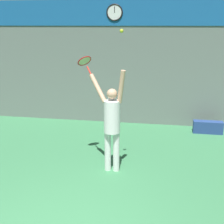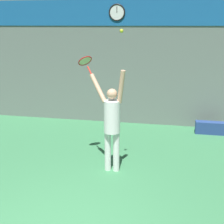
# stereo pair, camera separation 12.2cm
# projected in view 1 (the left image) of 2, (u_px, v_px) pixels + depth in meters

# --- Properties ---
(back_wall) EXTENTS (18.00, 0.10, 5.00)m
(back_wall) POSITION_uv_depth(u_px,v_px,m) (120.00, 39.00, 8.95)
(back_wall) COLOR slate
(back_wall) RESTS_ON ground_plane
(sponsor_banner) EXTENTS (7.93, 0.02, 0.71)m
(sponsor_banner) POSITION_uv_depth(u_px,v_px,m) (120.00, 12.00, 8.69)
(sponsor_banner) COLOR #195B9E
(scoreboard_clock) EXTENTS (0.47, 0.04, 0.47)m
(scoreboard_clock) POSITION_uv_depth(u_px,v_px,m) (115.00, 12.00, 8.70)
(scoreboard_clock) COLOR white
(tennis_player) EXTENTS (0.82, 0.49, 2.09)m
(tennis_player) POSITION_uv_depth(u_px,v_px,m) (112.00, 121.00, 6.17)
(tennis_player) COLOR white
(tennis_player) RESTS_ON ground_plane
(tennis_racket) EXTENTS (0.38, 0.38, 0.38)m
(tennis_racket) POSITION_uv_depth(u_px,v_px,m) (85.00, 62.00, 6.37)
(tennis_racket) COLOR red
(tennis_ball) EXTENTS (0.07, 0.07, 0.07)m
(tennis_ball) POSITION_uv_depth(u_px,v_px,m) (122.00, 31.00, 5.61)
(tennis_ball) COLOR #CCDB2D
(equipment_bag) EXTENTS (0.80, 0.24, 0.34)m
(equipment_bag) POSITION_uv_depth(u_px,v_px,m) (208.00, 127.00, 8.60)
(equipment_bag) COLOR navy
(equipment_bag) RESTS_ON ground_plane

